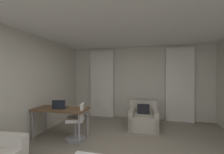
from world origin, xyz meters
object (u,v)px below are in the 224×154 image
desk_chair (77,123)px  laptop (60,107)px  desk (61,111)px  armchair (143,119)px

desk_chair → laptop: laptop is taller
desk → desk_chair: (0.44, 0.01, -0.29)m
armchair → desk_chair: bearing=-142.6°
desk → laptop: bearing=-107.3°
armchair → desk: armchair is taller
desk_chair → armchair: bearing=37.4°
laptop → armchair: bearing=31.7°
armchair → desk: (-1.99, -1.20, 0.42)m
armchair → desk_chair: 1.96m
desk_chair → desk: bearing=-178.6°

